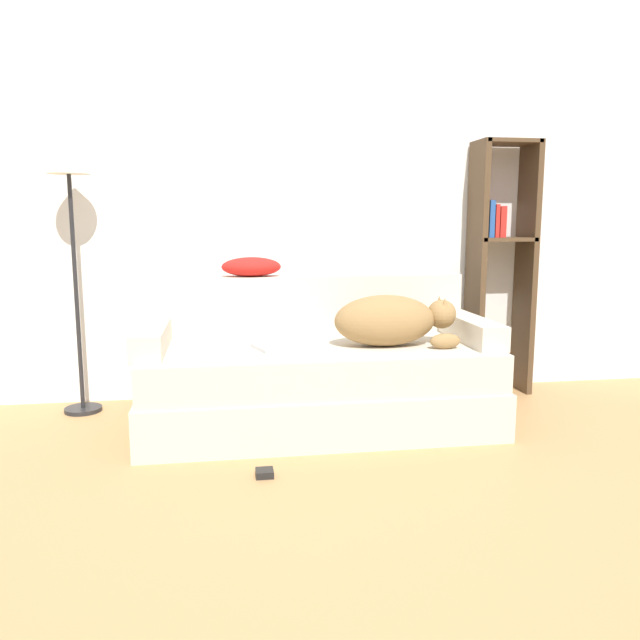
% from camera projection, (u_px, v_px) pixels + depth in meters
% --- Properties ---
extents(ground_plane, '(20.00, 20.00, 0.00)m').
position_uv_depth(ground_plane, '(397.00, 591.00, 1.87)').
color(ground_plane, tan).
extents(wall_back, '(7.34, 0.06, 2.70)m').
position_uv_depth(wall_back, '(301.00, 180.00, 3.86)').
color(wall_back, white).
rests_on(wall_back, ground_plane).
extents(couch, '(1.86, 0.87, 0.45)m').
position_uv_depth(couch, '(317.00, 386.00, 3.36)').
color(couch, beige).
rests_on(couch, ground_plane).
extents(couch_backrest, '(1.82, 0.15, 0.34)m').
position_uv_depth(couch_backrest, '(308.00, 304.00, 3.65)').
color(couch_backrest, beige).
rests_on(couch_backrest, couch).
extents(couch_arm_left, '(0.15, 0.68, 0.13)m').
position_uv_depth(couch_arm_left, '(152.00, 338.00, 3.18)').
color(couch_arm_left, beige).
rests_on(couch_arm_left, couch).
extents(couch_arm_right, '(0.15, 0.68, 0.13)m').
position_uv_depth(couch_arm_right, '(470.00, 329.00, 3.44)').
color(couch_arm_right, beige).
rests_on(couch_arm_right, couch).
extents(dog, '(0.66, 0.30, 0.27)m').
position_uv_depth(dog, '(391.00, 320.00, 3.28)').
color(dog, olive).
rests_on(dog, couch).
extents(laptop, '(0.34, 0.30, 0.02)m').
position_uv_depth(laptop, '(284.00, 346.00, 3.24)').
color(laptop, '#B7B7BC').
rests_on(laptop, couch).
extents(throw_pillow, '(0.34, 0.21, 0.11)m').
position_uv_depth(throw_pillow, '(251.00, 267.00, 3.56)').
color(throw_pillow, red).
rests_on(throw_pillow, couch_backrest).
extents(bookshelf, '(0.38, 0.26, 1.59)m').
position_uv_depth(bookshelf, '(500.00, 255.00, 3.95)').
color(bookshelf, '#4C3823').
rests_on(bookshelf, ground_plane).
extents(floor_lamp, '(0.23, 0.23, 1.55)m').
position_uv_depth(floor_lamp, '(70.00, 187.00, 3.44)').
color(floor_lamp, '#232326').
rests_on(floor_lamp, ground_plane).
extents(power_adapter, '(0.08, 0.08, 0.03)m').
position_uv_depth(power_adapter, '(265.00, 473.00, 2.71)').
color(power_adapter, black).
rests_on(power_adapter, ground_plane).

